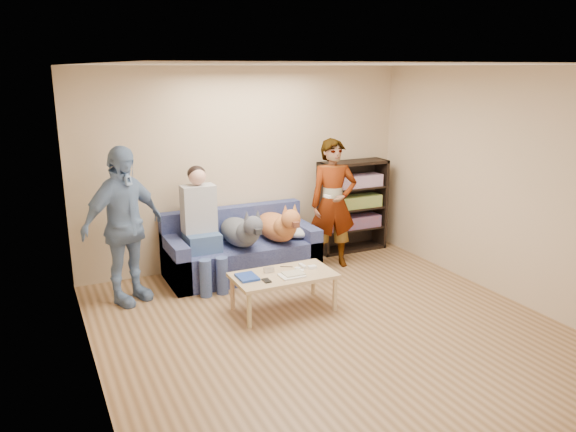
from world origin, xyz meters
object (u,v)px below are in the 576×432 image
person_standing_left (123,226)px  camera_silver (269,270)px  dog_tan (278,226)px  coffee_table (283,278)px  person_seated (201,223)px  sofa (241,252)px  person_standing_right (333,204)px  dog_gray (241,231)px  notebook_blue (247,277)px  bookshelf (352,204)px

person_standing_left → camera_silver: (1.37, -0.86, -0.44)m
dog_tan → coffee_table: (-0.43, -1.08, -0.25)m
person_seated → dog_tan: size_ratio=1.27×
sofa → person_standing_right: bearing=-11.0°
dog_tan → dog_gray: bearing=-178.5°
sofa → dog_gray: size_ratio=1.54×
person_standing_right → sofa: 1.37m
person_standing_right → dog_tan: (-0.77, 0.05, -0.22)m
notebook_blue → person_seated: person_seated is taller
notebook_blue → person_standing_left: bearing=139.6°
person_standing_left → person_standing_right: bearing=-26.8°
dog_gray → dog_tan: dog_tan is taller
dog_gray → person_standing_right: bearing=-1.6°
camera_silver → dog_tan: bearing=60.1°
dog_tan → camera_silver: bearing=-119.9°
person_seated → dog_tan: bearing=-3.6°
camera_silver → dog_tan: 1.13m
camera_silver → person_seated: 1.16m
bookshelf → person_standing_left: bearing=-170.8°
person_standing_left → camera_silver: size_ratio=16.14×
notebook_blue → person_seated: size_ratio=0.18×
camera_silver → coffee_table: 0.18m
person_standing_right → coffee_table: (-1.20, -1.04, -0.48)m
person_standing_left → bookshelf: person_standing_left is taller
sofa → notebook_blue: bearing=-107.4°
coffee_table → person_standing_left: bearing=146.7°
person_standing_left → sofa: size_ratio=0.93×
dog_gray → coffee_table: bearing=-86.1°
coffee_table → bookshelf: 2.35m
sofa → bookshelf: 1.86m
person_standing_left → coffee_table: (1.49, -0.98, -0.51)m
person_standing_left → person_seated: size_ratio=1.21×
person_standing_right → person_seated: person_standing_right is taller
notebook_blue → person_seated: bearing=98.0°
notebook_blue → sofa: size_ratio=0.14×
sofa → dog_gray: 0.40m
person_standing_left → notebook_blue: size_ratio=6.83×
person_standing_right → notebook_blue: bearing=-133.0°
person_standing_right → camera_silver: size_ratio=15.43×
dog_tan → bookshelf: size_ratio=0.89×
person_standing_right → bookshelf: person_standing_right is taller
coffee_table → dog_gray: bearing=93.9°
coffee_table → bookshelf: size_ratio=0.85×
camera_silver → dog_gray: dog_gray is taller
person_seated → person_standing_right: bearing=-3.6°
person_standing_left → dog_gray: 1.44m
person_seated → dog_gray: person_seated is taller
person_standing_right → person_standing_left: person_standing_left is taller
person_standing_right → dog_tan: bearing=-168.2°
person_seated → coffee_table: size_ratio=1.34×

